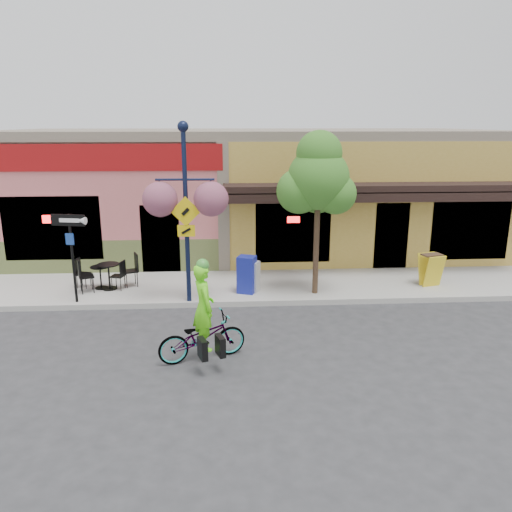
{
  "coord_description": "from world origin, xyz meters",
  "views": [
    {
      "loc": [
        -0.91,
        -12.02,
        4.77
      ],
      "look_at": [
        -0.16,
        0.5,
        1.4
      ],
      "focal_mm": 35.0,
      "sensor_mm": 36.0,
      "label": 1
    }
  ],
  "objects_px": {
    "cyclist_rider": "(204,318)",
    "newspaper_box_blue": "(247,274)",
    "building": "(249,189)",
    "lamp_post": "(186,215)",
    "one_way_sign": "(73,259)",
    "bicycle": "(202,337)",
    "newspaper_box_grey": "(252,276)",
    "street_tree": "(317,214)"
  },
  "relations": [
    {
      "from": "lamp_post",
      "to": "street_tree",
      "type": "bearing_deg",
      "value": 8.73
    },
    {
      "from": "lamp_post",
      "to": "one_way_sign",
      "type": "height_order",
      "value": "lamp_post"
    },
    {
      "from": "lamp_post",
      "to": "street_tree",
      "type": "distance_m",
      "value": 3.5
    },
    {
      "from": "one_way_sign",
      "to": "newspaper_box_blue",
      "type": "height_order",
      "value": "one_way_sign"
    },
    {
      "from": "building",
      "to": "newspaper_box_grey",
      "type": "bearing_deg",
      "value": -92.14
    },
    {
      "from": "newspaper_box_blue",
      "to": "bicycle",
      "type": "bearing_deg",
      "value": -85.42
    },
    {
      "from": "one_way_sign",
      "to": "newspaper_box_grey",
      "type": "relative_size",
      "value": 2.76
    },
    {
      "from": "building",
      "to": "newspaper_box_grey",
      "type": "xyz_separation_m",
      "value": [
        -0.23,
        -6.15,
        -1.67
      ]
    },
    {
      "from": "cyclist_rider",
      "to": "street_tree",
      "type": "xyz_separation_m",
      "value": [
        2.93,
        3.58,
        1.49
      ]
    },
    {
      "from": "newspaper_box_blue",
      "to": "newspaper_box_grey",
      "type": "xyz_separation_m",
      "value": [
        0.14,
        0.11,
        -0.09
      ]
    },
    {
      "from": "cyclist_rider",
      "to": "newspaper_box_blue",
      "type": "xyz_separation_m",
      "value": [
        1.03,
        3.73,
        -0.23
      ]
    },
    {
      "from": "building",
      "to": "street_tree",
      "type": "xyz_separation_m",
      "value": [
        1.53,
        -6.41,
        0.15
      ]
    },
    {
      "from": "bicycle",
      "to": "street_tree",
      "type": "xyz_separation_m",
      "value": [
        2.98,
        3.58,
        1.91
      ]
    },
    {
      "from": "building",
      "to": "newspaper_box_blue",
      "type": "height_order",
      "value": "building"
    },
    {
      "from": "building",
      "to": "street_tree",
      "type": "bearing_deg",
      "value": -76.59
    },
    {
      "from": "building",
      "to": "street_tree",
      "type": "height_order",
      "value": "street_tree"
    },
    {
      "from": "building",
      "to": "bicycle",
      "type": "xyz_separation_m",
      "value": [
        -1.45,
        -9.99,
        -1.77
      ]
    },
    {
      "from": "cyclist_rider",
      "to": "lamp_post",
      "type": "height_order",
      "value": "lamp_post"
    },
    {
      "from": "one_way_sign",
      "to": "building",
      "type": "bearing_deg",
      "value": 64.74
    },
    {
      "from": "bicycle",
      "to": "one_way_sign",
      "type": "height_order",
      "value": "one_way_sign"
    },
    {
      "from": "one_way_sign",
      "to": "newspaper_box_grey",
      "type": "bearing_deg",
      "value": 18.19
    },
    {
      "from": "bicycle",
      "to": "lamp_post",
      "type": "height_order",
      "value": "lamp_post"
    },
    {
      "from": "newspaper_box_grey",
      "to": "bicycle",
      "type": "bearing_deg",
      "value": -85.87
    },
    {
      "from": "building",
      "to": "bicycle",
      "type": "bearing_deg",
      "value": -98.27
    },
    {
      "from": "bicycle",
      "to": "newspaper_box_grey",
      "type": "height_order",
      "value": "newspaper_box_grey"
    },
    {
      "from": "building",
      "to": "one_way_sign",
      "type": "height_order",
      "value": "building"
    },
    {
      "from": "newspaper_box_blue",
      "to": "newspaper_box_grey",
      "type": "distance_m",
      "value": 0.2
    },
    {
      "from": "lamp_post",
      "to": "newspaper_box_grey",
      "type": "relative_size",
      "value": 5.44
    },
    {
      "from": "cyclist_rider",
      "to": "newspaper_box_blue",
      "type": "height_order",
      "value": "cyclist_rider"
    },
    {
      "from": "newspaper_box_grey",
      "to": "building",
      "type": "bearing_deg",
      "value": 109.62
    },
    {
      "from": "cyclist_rider",
      "to": "newspaper_box_blue",
      "type": "bearing_deg",
      "value": -34.25
    },
    {
      "from": "building",
      "to": "newspaper_box_grey",
      "type": "distance_m",
      "value": 6.38
    },
    {
      "from": "one_way_sign",
      "to": "lamp_post",
      "type": "bearing_deg",
      "value": 9.03
    },
    {
      "from": "building",
      "to": "lamp_post",
      "type": "xyz_separation_m",
      "value": [
        -1.94,
        -6.85,
        0.24
      ]
    },
    {
      "from": "street_tree",
      "to": "newspaper_box_grey",
      "type": "bearing_deg",
      "value": 171.58
    },
    {
      "from": "street_tree",
      "to": "bicycle",
      "type": "bearing_deg",
      "value": -129.77
    },
    {
      "from": "cyclist_rider",
      "to": "street_tree",
      "type": "height_order",
      "value": "street_tree"
    },
    {
      "from": "bicycle",
      "to": "street_tree",
      "type": "height_order",
      "value": "street_tree"
    },
    {
      "from": "cyclist_rider",
      "to": "newspaper_box_grey",
      "type": "distance_m",
      "value": 4.03
    },
    {
      "from": "bicycle",
      "to": "cyclist_rider",
      "type": "xyz_separation_m",
      "value": [
        0.05,
        0.0,
        0.42
      ]
    },
    {
      "from": "building",
      "to": "lamp_post",
      "type": "distance_m",
      "value": 7.12
    },
    {
      "from": "bicycle",
      "to": "lamp_post",
      "type": "xyz_separation_m",
      "value": [
        -0.49,
        3.14,
        2.0
      ]
    }
  ]
}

